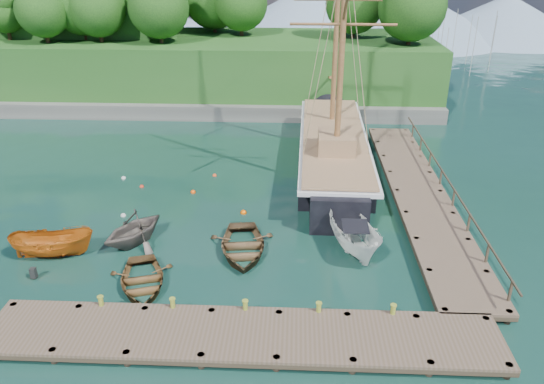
{
  "coord_description": "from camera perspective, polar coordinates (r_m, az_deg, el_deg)",
  "views": [
    {
      "loc": [
        3.92,
        -22.68,
        14.17
      ],
      "look_at": [
        2.7,
        3.33,
        2.0
      ],
      "focal_mm": 35.0,
      "sensor_mm": 36.0,
      "label": 1
    }
  ],
  "objects": [
    {
      "name": "ground",
      "position": [
        27.02,
        -6.1,
        -6.73
      ],
      "size": [
        160.0,
        160.0,
        0.0
      ],
      "primitive_type": "plane",
      "color": "#113325",
      "rests_on": "ground"
    },
    {
      "name": "dock_near",
      "position": [
        21.31,
        -3.23,
        -15.13
      ],
      "size": [
        20.0,
        3.2,
        1.1
      ],
      "color": "brown",
      "rests_on": "ground"
    },
    {
      "name": "dock_east",
      "position": [
        33.57,
        15.48,
        -0.07
      ],
      "size": [
        3.2,
        24.0,
        1.1
      ],
      "color": "brown",
      "rests_on": "ground"
    },
    {
      "name": "bollard_0",
      "position": [
        23.92,
        -17.68,
        -12.67
      ],
      "size": [
        0.26,
        0.26,
        0.45
      ],
      "primitive_type": "cylinder",
      "color": "olive",
      "rests_on": "ground"
    },
    {
      "name": "bollard_1",
      "position": [
        23.11,
        -10.48,
        -13.27
      ],
      "size": [
        0.26,
        0.26,
        0.45
      ],
      "primitive_type": "cylinder",
      "color": "olive",
      "rests_on": "ground"
    },
    {
      "name": "bollard_2",
      "position": [
        22.66,
        -2.85,
        -13.69
      ],
      "size": [
        0.26,
        0.26,
        0.45
      ],
      "primitive_type": "cylinder",
      "color": "olive",
      "rests_on": "ground"
    },
    {
      "name": "bollard_3",
      "position": [
        22.6,
        4.98,
        -13.88
      ],
      "size": [
        0.26,
        0.26,
        0.45
      ],
      "primitive_type": "cylinder",
      "color": "olive",
      "rests_on": "ground"
    },
    {
      "name": "bollard_4",
      "position": [
        22.94,
        12.71,
        -13.82
      ],
      "size": [
        0.26,
        0.26,
        0.45
      ],
      "primitive_type": "cylinder",
      "color": "olive",
      "rests_on": "ground"
    },
    {
      "name": "rowboat_0",
      "position": [
        25.29,
        -13.76,
        -9.85
      ],
      "size": [
        4.0,
        4.8,
        0.86
      ],
      "primitive_type": "imported",
      "rotation": [
        0.0,
        0.0,
        0.28
      ],
      "color": "brown",
      "rests_on": "ground"
    },
    {
      "name": "rowboat_1",
      "position": [
        28.81,
        -14.54,
        -5.3
      ],
      "size": [
        4.69,
        4.85,
        1.96
      ],
      "primitive_type": "imported",
      "rotation": [
        0.0,
        0.0,
        -0.56
      ],
      "color": "#61564F",
      "rests_on": "ground"
    },
    {
      "name": "rowboat_2",
      "position": [
        27.1,
        -3.21,
        -6.52
      ],
      "size": [
        3.87,
        5.05,
        0.97
      ],
      "primitive_type": "imported",
      "rotation": [
        0.0,
        0.0,
        0.11
      ],
      "color": "brown",
      "rests_on": "ground"
    },
    {
      "name": "motorboat_orange",
      "position": [
        28.89,
        -22.33,
        -6.42
      ],
      "size": [
        4.3,
        1.98,
        1.61
      ],
      "primitive_type": "imported",
      "rotation": [
        0.0,
        0.0,
        1.67
      ],
      "color": "#BE5D13",
      "rests_on": "ground"
    },
    {
      "name": "cabin_boat_white",
      "position": [
        27.54,
        8.77,
        -6.24
      ],
      "size": [
        3.08,
        5.35,
        1.95
      ],
      "primitive_type": "imported",
      "rotation": [
        0.0,
        0.0,
        0.25
      ],
      "color": "white",
      "rests_on": "ground"
    },
    {
      "name": "schooner",
      "position": [
        37.07,
        6.57,
        4.11
      ],
      "size": [
        4.93,
        25.66,
        18.49
      ],
      "rotation": [
        0.0,
        0.0,
        -0.02
      ],
      "color": "black",
      "rests_on": "ground"
    },
    {
      "name": "mooring_buoy_0",
      "position": [
        31.71,
        -15.7,
        -2.51
      ],
      "size": [
        0.31,
        0.31,
        0.31
      ],
      "primitive_type": "sphere",
      "color": "silver",
      "rests_on": "ground"
    },
    {
      "name": "mooring_buoy_1",
      "position": [
        33.76,
        -8.48,
        -0.06
      ],
      "size": [
        0.32,
        0.32,
        0.32
      ],
      "primitive_type": "sphere",
      "color": "#F14C06",
      "rests_on": "ground"
    },
    {
      "name": "mooring_buoy_2",
      "position": [
        30.9,
        -3.09,
        -2.28
      ],
      "size": [
        0.36,
        0.36,
        0.36
      ],
      "primitive_type": "sphere",
      "color": "#F25900",
      "rests_on": "ground"
    },
    {
      "name": "mooring_buoy_3",
      "position": [
        33.21,
        3.41,
        -0.26
      ],
      "size": [
        0.31,
        0.31,
        0.31
      ],
      "primitive_type": "sphere",
      "color": "silver",
      "rests_on": "ground"
    },
    {
      "name": "mooring_buoy_4",
      "position": [
        35.17,
        -13.83,
        0.52
      ],
      "size": [
        0.28,
        0.28,
        0.28
      ],
      "primitive_type": "sphere",
      "color": "red",
      "rests_on": "ground"
    },
    {
      "name": "mooring_buoy_5",
      "position": [
        36.03,
        -6.19,
        1.74
      ],
      "size": [
        0.28,
        0.28,
        0.28
      ],
      "primitive_type": "sphere",
      "color": "#E5471A",
      "rests_on": "ground"
    },
    {
      "name": "mooring_buoy_6",
      "position": [
        36.77,
        -15.68,
        1.4
      ],
      "size": [
        0.3,
        0.3,
        0.3
      ],
      "primitive_type": "sphere",
      "color": "silver",
      "rests_on": "ground"
    },
    {
      "name": "mooring_buoy_7",
      "position": [
        29.59,
        -3.42,
        -3.61
      ],
      "size": [
        0.32,
        0.32,
        0.32
      ],
      "primitive_type": "sphere",
      "color": "#E53B00",
      "rests_on": "ground"
    },
    {
      "name": "headland",
      "position": [
        57.24,
        -14.98,
        15.57
      ],
      "size": [
        51.0,
        19.31,
        12.9
      ],
      "color": "#474744",
      "rests_on": "ground"
    },
    {
      "name": "distant_ridge",
      "position": [
        93.2,
        3.06,
        18.96
      ],
      "size": [
        117.0,
        40.0,
        10.0
      ],
      "color": "#728CA5",
      "rests_on": "ground"
    }
  ]
}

